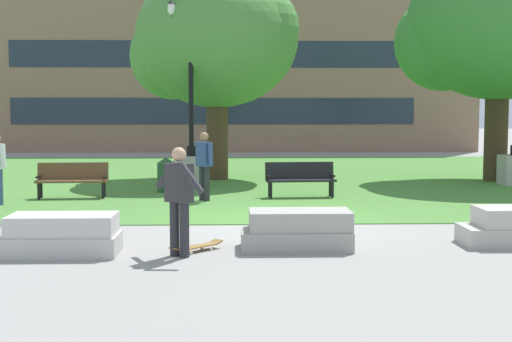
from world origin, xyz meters
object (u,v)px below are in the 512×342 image
object	(u,v)px
concrete_block_left	(298,230)
lamp_post_center	(191,150)
park_bench_near_right	(72,178)
trash_bin	(166,175)
person_bystander_far_lawn	(204,162)
person_skateboarder	(179,195)
park_bench_near_left	(300,177)
concrete_block_center	(62,235)
skateboard	(196,247)

from	to	relation	value
concrete_block_left	lamp_post_center	xyz separation A→B (m)	(-2.28, 9.41, 0.80)
park_bench_near_right	lamp_post_center	world-z (taller)	lamp_post_center
trash_bin	person_bystander_far_lawn	distance (m)	2.25
concrete_block_left	lamp_post_center	distance (m)	9.71
person_skateboarder	concrete_block_left	bearing A→B (deg)	16.27
park_bench_near_left	trash_bin	xyz separation A→B (m)	(-3.59, 1.20, -0.04)
concrete_block_center	skateboard	size ratio (longest dim) A/B	2.07
park_bench_near_right	person_bystander_far_lawn	bearing A→B (deg)	-11.14
concrete_block_center	skateboard	xyz separation A→B (m)	(2.11, 0.14, -0.22)
skateboard	park_bench_near_right	distance (m)	7.85
person_bystander_far_lawn	trash_bin	bearing A→B (deg)	120.92
park_bench_near_right	person_bystander_far_lawn	distance (m)	3.51
concrete_block_left	park_bench_near_left	bearing A→B (deg)	84.26
concrete_block_center	lamp_post_center	size ratio (longest dim) A/B	0.33
concrete_block_center	park_bench_near_left	size ratio (longest dim) A/B	0.98
park_bench_near_left	person_skateboarder	bearing A→B (deg)	-109.32
person_skateboarder	concrete_block_center	bearing A→B (deg)	173.38
person_skateboarder	lamp_post_center	distance (m)	9.97
park_bench_near_right	trash_bin	distance (m)	2.59
concrete_block_left	lamp_post_center	world-z (taller)	lamp_post_center
trash_bin	concrete_block_center	bearing A→B (deg)	-95.87
concrete_block_left	park_bench_near_right	world-z (taller)	park_bench_near_right
lamp_post_center	trash_bin	world-z (taller)	lamp_post_center
park_bench_near_left	person_bystander_far_lawn	xyz separation A→B (m)	(-2.46, -0.68, 0.44)
lamp_post_center	trash_bin	distance (m)	1.65
concrete_block_left	person_skateboarder	bearing A→B (deg)	-163.73
park_bench_near_right	concrete_block_left	bearing A→B (deg)	-52.63
park_bench_near_left	park_bench_near_right	xyz separation A→B (m)	(-5.87, -0.01, 0.00)
trash_bin	person_skateboarder	bearing A→B (deg)	-83.28
park_bench_near_right	person_bystander_far_lawn	xyz separation A→B (m)	(3.41, -0.67, 0.44)
concrete_block_left	park_bench_near_right	size ratio (longest dim) A/B	0.98
skateboard	trash_bin	xyz separation A→B (m)	(-1.25, 8.20, 0.42)
park_bench_near_right	trash_bin	xyz separation A→B (m)	(2.29, 1.21, -0.04)
lamp_post_center	person_bystander_far_lawn	distance (m)	3.32
person_skateboarder	person_bystander_far_lawn	distance (m)	6.68
person_skateboarder	skateboard	distance (m)	0.98
concrete_block_left	person_bystander_far_lawn	distance (m)	6.41
lamp_post_center	person_bystander_far_lawn	world-z (taller)	lamp_post_center
concrete_block_center	person_bystander_far_lawn	size ratio (longest dim) A/B	1.05
person_bystander_far_lawn	concrete_block_center	bearing A→B (deg)	-107.09
park_bench_near_left	park_bench_near_right	size ratio (longest dim) A/B	1.00
lamp_post_center	concrete_block_left	bearing A→B (deg)	-76.35
concrete_block_center	lamp_post_center	xyz separation A→B (m)	(1.48, 9.74, 0.80)
trash_bin	person_bystander_far_lawn	bearing A→B (deg)	-59.08
concrete_block_center	trash_bin	size ratio (longest dim) A/B	1.88
skateboard	trash_bin	bearing A→B (deg)	98.67
concrete_block_left	park_bench_near_right	distance (m)	8.56
concrete_block_center	lamp_post_center	world-z (taller)	lamp_post_center
lamp_post_center	person_bystander_far_lawn	xyz separation A→B (m)	(0.51, -3.28, -0.13)
person_skateboarder	person_bystander_far_lawn	size ratio (longest dim) A/B	1.00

